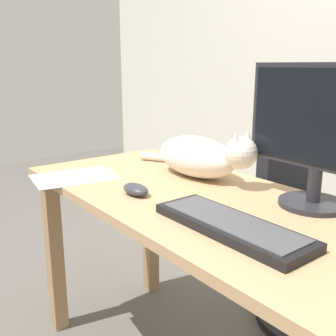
% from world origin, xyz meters
% --- Properties ---
extents(desk, '(1.57, 0.63, 0.74)m').
position_xyz_m(desk, '(0.00, 0.00, 0.63)').
color(desk, tan).
rests_on(desk, ground_plane).
extents(office_chair, '(0.48, 0.48, 0.93)m').
position_xyz_m(office_chair, '(-0.10, 0.66, 0.40)').
color(office_chair, black).
rests_on(office_chair, ground_plane).
extents(monitor, '(0.48, 0.20, 0.41)m').
position_xyz_m(monitor, '(0.18, 0.20, 0.96)').
color(monitor, '#232328').
rests_on(monitor, desk).
extents(keyboard, '(0.44, 0.15, 0.03)m').
position_xyz_m(keyboard, '(0.16, -0.12, 0.75)').
color(keyboard, black).
rests_on(keyboard, desk).
extents(cat, '(0.61, 0.19, 0.20)m').
position_xyz_m(cat, '(-0.26, 0.15, 0.82)').
color(cat, silver).
rests_on(cat, desk).
extents(computer_mouse, '(0.11, 0.06, 0.04)m').
position_xyz_m(computer_mouse, '(-0.23, -0.15, 0.75)').
color(computer_mouse, '#333338').
rests_on(computer_mouse, desk).
extents(paper_sheet, '(0.25, 0.33, 0.00)m').
position_xyz_m(paper_sheet, '(-0.54, -0.22, 0.74)').
color(paper_sheet, white).
rests_on(paper_sheet, desk).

